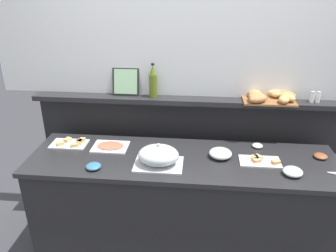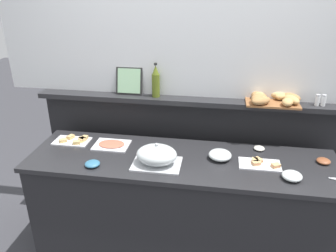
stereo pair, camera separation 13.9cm
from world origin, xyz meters
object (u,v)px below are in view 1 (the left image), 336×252
sandwich_platter_side (260,161)px  condiment_bowl_cream (257,146)px  glass_bowl_large (220,154)px  sandwich_platter_front (71,143)px  condiment_bowl_dark (321,156)px  bread_basket (269,97)px  cold_cuts_platter (110,146)px  salt_shaker (312,97)px  condiment_bowl_teal (94,166)px  olive_oil_bottle (153,82)px  pepper_shaker (318,97)px  framed_picture (126,82)px  serving_cloche (158,156)px  glass_bowl_medium (293,172)px

sandwich_platter_side → condiment_bowl_cream: sandwich_platter_side is taller
glass_bowl_large → sandwich_platter_front: bearing=175.6°
condiment_bowl_dark → bread_basket: bread_basket is taller
cold_cuts_platter → condiment_bowl_cream: 1.14m
glass_bowl_large → condiment_bowl_dark: 0.73m
sandwich_platter_side → salt_shaker: bearing=44.9°
sandwich_platter_side → condiment_bowl_teal: size_ratio=2.74×
condiment_bowl_dark → bread_basket: 0.58m
condiment_bowl_dark → sandwich_platter_side: bearing=-167.5°
glass_bowl_large → olive_oil_bottle: (-0.54, 0.38, 0.41)m
sandwich_platter_front → condiment_bowl_teal: same height
condiment_bowl_cream → bread_basket: bearing=67.2°
glass_bowl_large → pepper_shaker: bearing=26.9°
condiment_bowl_dark → condiment_bowl_teal: bearing=-169.3°
sandwich_platter_side → condiment_bowl_teal: 1.18m
bread_basket → framed_picture: (-1.14, 0.05, 0.07)m
olive_oil_bottle → glass_bowl_large: bearing=-35.3°
framed_picture → olive_oil_bottle: bearing=-7.8°
sandwich_platter_side → cold_cuts_platter: sandwich_platter_side is taller
pepper_shaker → framed_picture: bearing=178.5°
serving_cloche → framed_picture: size_ratio=1.50×
salt_shaker → bread_basket: size_ratio=0.20×
olive_oil_bottle → pepper_shaker: size_ratio=3.17×
serving_cloche → glass_bowl_large: bearing=19.3°
condiment_bowl_dark → glass_bowl_medium: bearing=-135.9°
glass_bowl_large → pepper_shaker: pepper_shaker is taller
sandwich_platter_front → glass_bowl_medium: size_ratio=2.15×
sandwich_platter_side → condiment_bowl_dark: 0.46m
condiment_bowl_dark → bread_basket: bearing=138.9°
serving_cloche → condiment_bowl_teal: size_ratio=3.23×
condiment_bowl_teal → framed_picture: size_ratio=0.46×
condiment_bowl_dark → salt_shaker: size_ratio=1.10×
olive_oil_bottle → cold_cuts_platter: bearing=-133.8°
cold_cuts_platter → salt_shaker: 1.61m
bread_basket → serving_cloche: bearing=-147.1°
condiment_bowl_teal → sandwich_platter_side: bearing=10.0°
framed_picture → sandwich_platter_front: bearing=-139.8°
bread_basket → salt_shaker: bearing=1.5°
condiment_bowl_dark → condiment_bowl_teal: size_ratio=0.91×
serving_cloche → pepper_shaker: pepper_shaker is taller
bread_basket → condiment_bowl_cream: bearing=-112.8°
glass_bowl_medium → framed_picture: bearing=153.8°
olive_oil_bottle → glass_bowl_medium: bearing=-29.7°
glass_bowl_medium → serving_cloche: bearing=177.5°
serving_cloche → glass_bowl_medium: (0.90, -0.04, -0.05)m
sandwich_platter_side → sandwich_platter_front: size_ratio=1.03×
cold_cuts_platter → serving_cloche: serving_cloche is taller
cold_cuts_platter → olive_oil_bottle: bearing=46.2°
glass_bowl_large → glass_bowl_medium: size_ratio=1.27×
condiment_bowl_cream → sandwich_platter_front: bearing=-176.2°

